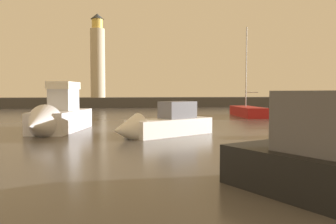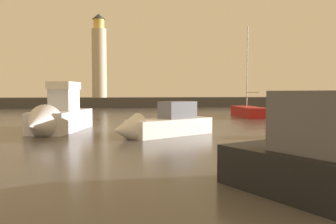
{
  "view_description": "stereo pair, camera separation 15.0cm",
  "coord_description": "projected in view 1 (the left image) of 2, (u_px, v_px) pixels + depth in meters",
  "views": [
    {
      "loc": [
        -3.13,
        -2.17,
        2.79
      ],
      "look_at": [
        1.24,
        21.0,
        1.44
      ],
      "focal_mm": 36.98,
      "sensor_mm": 36.0,
      "label": 1
    },
    {
      "loc": [
        -2.98,
        -2.2,
        2.79
      ],
      "look_at": [
        1.24,
        21.0,
        1.44
      ],
      "focal_mm": 36.98,
      "sensor_mm": 36.0,
      "label": 2
    }
  ],
  "objects": [
    {
      "name": "ground_plane",
      "position": [
        136.0,
        121.0,
        33.36
      ],
      "size": [
        220.0,
        220.0,
        0.0
      ],
      "primitive_type": "plane",
      "color": "#4C4742"
    },
    {
      "name": "breakwater",
      "position": [
        120.0,
        102.0,
        63.81
      ],
      "size": [
        88.79,
        6.16,
        1.83
      ],
      "primitive_type": "cube",
      "color": "#423F3D",
      "rests_on": "ground_plane"
    },
    {
      "name": "lighthouse",
      "position": [
        98.0,
        58.0,
        62.61
      ],
      "size": [
        2.61,
        2.61,
        15.11
      ],
      "color": "beige",
      "rests_on": "breakwater"
    },
    {
      "name": "motorboat_1",
      "position": [
        160.0,
        125.0,
        21.93
      ],
      "size": [
        7.28,
        5.36,
        2.54
      ],
      "color": "white",
      "rests_on": "ground_plane"
    },
    {
      "name": "motorboat_3",
      "position": [
        56.0,
        117.0,
        24.04
      ],
      "size": [
        4.45,
        8.97,
        3.95
      ],
      "color": "silver",
      "rests_on": "ground_plane"
    },
    {
      "name": "sailboat_moored",
      "position": [
        248.0,
        111.0,
        39.82
      ],
      "size": [
        3.26,
        8.15,
        10.36
      ],
      "color": "#B21E1E",
      "rests_on": "ground_plane"
    },
    {
      "name": "mooring_buoy",
      "position": [
        294.0,
        123.0,
        27.14
      ],
      "size": [
        0.71,
        0.71,
        0.71
      ],
      "primitive_type": "sphere",
      "color": "#EA5919",
      "rests_on": "ground_plane"
    }
  ]
}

